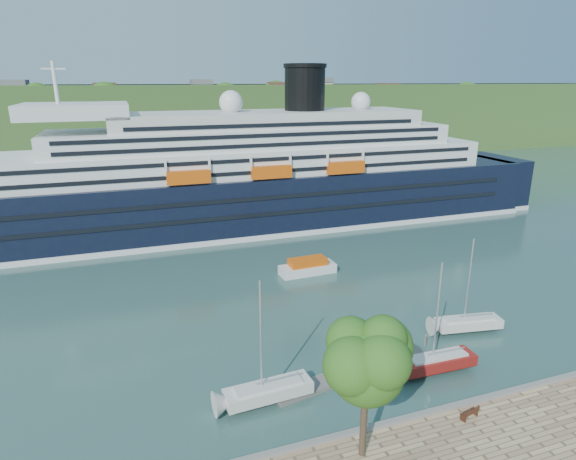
# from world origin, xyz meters

# --- Properties ---
(ground) EXTENTS (400.00, 400.00, 0.00)m
(ground) POSITION_xyz_m (0.00, 0.00, 0.00)
(ground) COLOR #2E524C
(ground) RESTS_ON ground
(far_hillside) EXTENTS (400.00, 50.00, 24.00)m
(far_hillside) POSITION_xyz_m (0.00, 145.00, 12.00)
(far_hillside) COLOR #315220
(far_hillside) RESTS_ON ground
(quay_coping) EXTENTS (220.00, 0.50, 0.30)m
(quay_coping) POSITION_xyz_m (0.00, -0.20, 1.15)
(quay_coping) COLOR slate
(quay_coping) RESTS_ON promenade
(cruise_ship) EXTENTS (126.08, 19.12, 28.29)m
(cruise_ship) POSITION_xyz_m (0.38, 56.01, 14.14)
(cruise_ship) COLOR black
(cruise_ship) RESTS_ON ground
(park_bench) EXTENTS (1.73, 0.99, 1.04)m
(park_bench) POSITION_xyz_m (4.69, -1.57, 1.52)
(park_bench) COLOR #4E2716
(park_bench) RESTS_ON promenade
(promenade_tree) EXTENTS (6.75, 6.75, 11.18)m
(promenade_tree) POSITION_xyz_m (-4.70, -2.15, 6.59)
(promenade_tree) COLOR #275C18
(promenade_tree) RESTS_ON promenade
(floating_pontoon) EXTENTS (16.11, 4.77, 0.36)m
(floating_pontoon) POSITION_xyz_m (-0.26, 7.87, 0.18)
(floating_pontoon) COLOR slate
(floating_pontoon) RESTS_ON ground
(sailboat_white_near) EXTENTS (8.23, 2.72, 10.48)m
(sailboat_white_near) POSITION_xyz_m (-8.69, 6.57, 5.24)
(sailboat_white_near) COLOR silver
(sailboat_white_near) RESTS_ON ground
(sailboat_red) EXTENTS (7.99, 2.40, 10.26)m
(sailboat_red) POSITION_xyz_m (7.08, 5.60, 5.13)
(sailboat_red) COLOR maroon
(sailboat_red) RESTS_ON ground
(sailboat_white_far) EXTENTS (7.93, 3.39, 9.92)m
(sailboat_white_far) POSITION_xyz_m (14.67, 10.68, 4.96)
(sailboat_white_far) COLOR silver
(sailboat_white_far) RESTS_ON ground
(tender_launch) EXTENTS (7.93, 2.96, 2.17)m
(tender_launch) POSITION_xyz_m (4.64, 31.33, 1.08)
(tender_launch) COLOR #D8520C
(tender_launch) RESTS_ON ground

